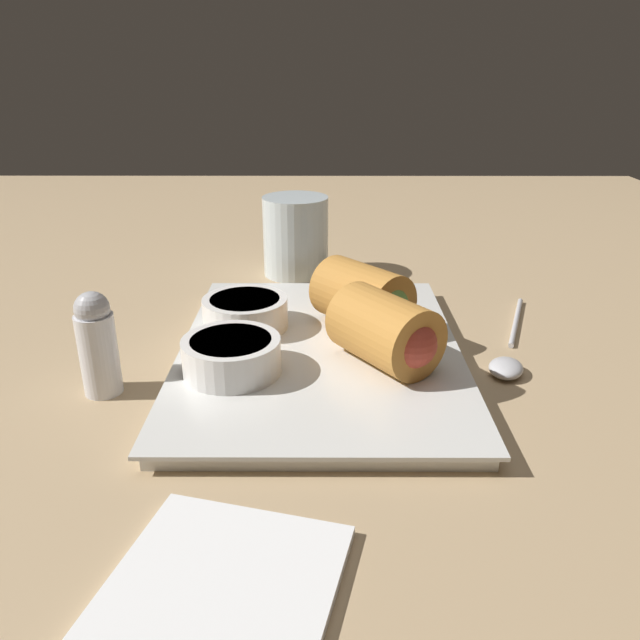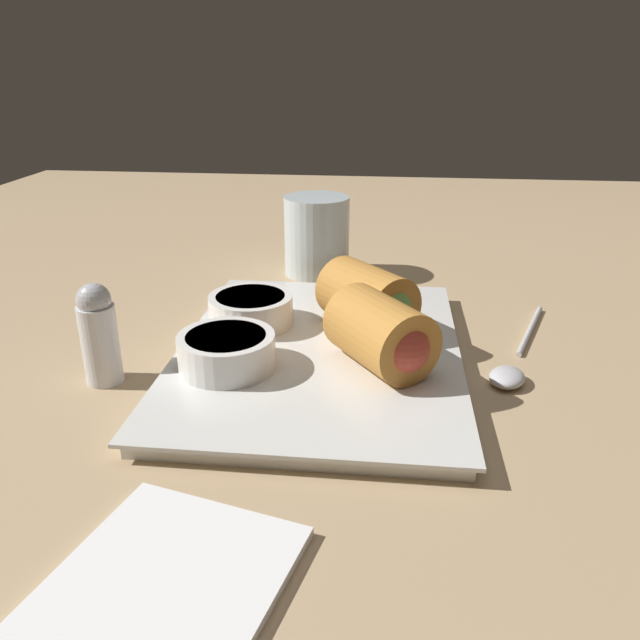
# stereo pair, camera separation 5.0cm
# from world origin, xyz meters

# --- Properties ---
(table_surface) EXTENTS (1.80, 1.40, 0.02)m
(table_surface) POSITION_xyz_m (0.00, 0.00, 0.01)
(table_surface) COLOR tan
(table_surface) RESTS_ON ground
(serving_plate) EXTENTS (0.32, 0.23, 0.01)m
(serving_plate) POSITION_xyz_m (0.00, -0.03, 0.03)
(serving_plate) COLOR silver
(serving_plate) RESTS_ON table_surface
(roll_front_left) EXTENTS (0.10, 0.10, 0.06)m
(roll_front_left) POSITION_xyz_m (0.04, -0.07, 0.06)
(roll_front_left) COLOR #C68438
(roll_front_left) RESTS_ON serving_plate
(roll_front_right) EXTENTS (0.10, 0.09, 0.06)m
(roll_front_right) POSITION_xyz_m (-0.03, -0.08, 0.06)
(roll_front_right) COLOR #C68438
(roll_front_right) RESTS_ON serving_plate
(dipping_bowl_near) EXTENTS (0.08, 0.08, 0.03)m
(dipping_bowl_near) POSITION_xyz_m (0.04, 0.04, 0.05)
(dipping_bowl_near) COLOR white
(dipping_bowl_near) RESTS_ON serving_plate
(dipping_bowl_far) EXTENTS (0.08, 0.08, 0.03)m
(dipping_bowl_far) POSITION_xyz_m (-0.05, 0.04, 0.05)
(dipping_bowl_far) COLOR white
(dipping_bowl_far) RESTS_ON serving_plate
(spoon) EXTENTS (0.18, 0.08, 0.01)m
(spoon) POSITION_xyz_m (-0.00, -0.19, 0.03)
(spoon) COLOR silver
(spoon) RESTS_ON table_surface
(napkin) EXTENTS (0.15, 0.14, 0.01)m
(napkin) POSITION_xyz_m (-0.26, 0.02, 0.02)
(napkin) COLOR white
(napkin) RESTS_ON table_surface
(drinking_glass) EXTENTS (0.08, 0.08, 0.09)m
(drinking_glass) POSITION_xyz_m (0.24, 0.00, 0.07)
(drinking_glass) COLOR silver
(drinking_glass) RESTS_ON table_surface
(salt_shaker) EXTENTS (0.03, 0.03, 0.08)m
(salt_shaker) POSITION_xyz_m (-0.05, 0.14, 0.06)
(salt_shaker) COLOR silver
(salt_shaker) RESTS_ON table_surface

